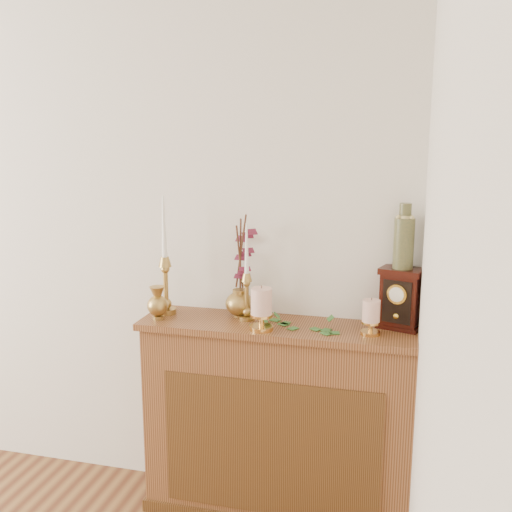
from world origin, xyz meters
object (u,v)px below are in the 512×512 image
(bud_vase, at_px, (158,303))
(ceramic_vase, at_px, (404,239))
(candlestick_left, at_px, (165,276))
(candlestick_center, at_px, (247,289))
(mantel_clock, at_px, (401,299))
(ginger_jar, at_px, (244,269))

(bud_vase, distance_m, ceramic_vase, 1.12)
(candlestick_left, distance_m, ceramic_vase, 1.08)
(bud_vase, xyz_separation_m, ceramic_vase, (1.06, 0.16, 0.31))
(candlestick_center, height_order, ceramic_vase, ceramic_vase)
(candlestick_center, bearing_deg, ceramic_vase, 5.05)
(candlestick_center, xyz_separation_m, mantel_clock, (0.67, 0.06, -0.01))
(ginger_jar, relative_size, ceramic_vase, 1.73)
(mantel_clock, bearing_deg, ginger_jar, -164.02)
(bud_vase, bearing_deg, ginger_jar, 25.26)
(bud_vase, height_order, mantel_clock, mantel_clock)
(candlestick_center, bearing_deg, bud_vase, -166.16)
(ceramic_vase, bearing_deg, bud_vase, -171.67)
(ginger_jar, bearing_deg, ceramic_vase, -1.01)
(bud_vase, xyz_separation_m, ginger_jar, (0.36, 0.17, 0.14))
(candlestick_left, xyz_separation_m, ceramic_vase, (1.06, 0.06, 0.21))
(ceramic_vase, bearing_deg, mantel_clock, -107.18)
(candlestick_center, distance_m, ceramic_vase, 0.72)
(candlestick_left, height_order, candlestick_center, candlestick_left)
(bud_vase, distance_m, ginger_jar, 0.42)
(ceramic_vase, bearing_deg, candlestick_left, -176.88)
(candlestick_left, bearing_deg, bud_vase, -90.00)
(candlestick_left, bearing_deg, ginger_jar, 11.16)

